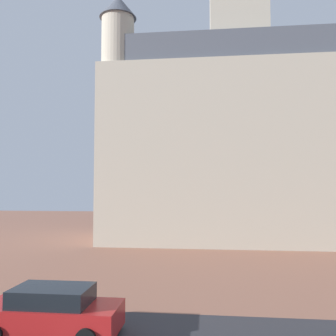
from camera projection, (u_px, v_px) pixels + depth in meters
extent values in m
cube|color=#B2A893|center=(236.00, 157.00, 32.28)|extent=(23.45, 10.00, 15.15)
cube|color=#4C515B|center=(235.00, 63.00, 32.79)|extent=(21.57, 9.20, 2.40)
cube|color=#B2A893|center=(238.00, 83.00, 32.64)|extent=(5.10, 5.10, 28.98)
cylinder|color=#B2A893|center=(117.00, 129.00, 30.06)|extent=(2.80, 2.80, 19.45)
cone|color=#4C515B|center=(118.00, 7.00, 30.68)|extent=(3.20, 3.20, 2.00)
cube|color=red|center=(52.00, 317.00, 11.30)|extent=(4.38, 1.77, 0.81)
cube|color=black|center=(52.00, 295.00, 11.34)|extent=(2.45, 1.55, 0.55)
cylinder|color=black|center=(104.00, 317.00, 12.00)|extent=(0.64, 0.22, 0.64)
cylinder|color=black|center=(23.00, 314.00, 12.32)|extent=(0.64, 0.22, 0.64)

